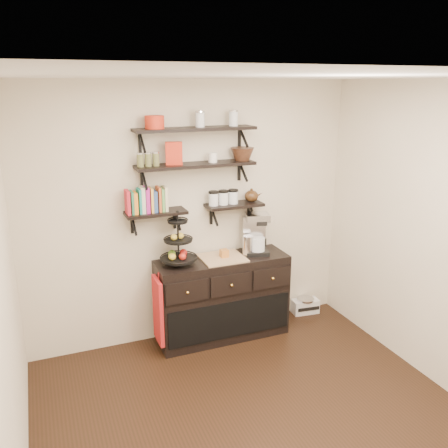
# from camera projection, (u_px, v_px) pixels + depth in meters

# --- Properties ---
(floor) EXTENTS (3.50, 3.50, 0.00)m
(floor) POSITION_uv_depth(u_px,v_px,m) (265.00, 431.00, 3.77)
(floor) COLOR black
(floor) RESTS_ON ground
(ceiling) EXTENTS (3.50, 3.50, 0.02)m
(ceiling) POSITION_uv_depth(u_px,v_px,m) (275.00, 76.00, 3.00)
(ceiling) COLOR white
(ceiling) RESTS_ON back_wall
(back_wall) EXTENTS (3.50, 0.02, 2.70)m
(back_wall) POSITION_uv_depth(u_px,v_px,m) (193.00, 214.00, 4.94)
(back_wall) COLOR beige
(back_wall) RESTS_ON ground
(left_wall) EXTENTS (0.02, 3.50, 2.70)m
(left_wall) POSITION_uv_depth(u_px,v_px,m) (2.00, 317.00, 2.76)
(left_wall) COLOR beige
(left_wall) RESTS_ON ground
(shelf_top) EXTENTS (1.20, 0.27, 0.23)m
(shelf_top) POSITION_uv_depth(u_px,v_px,m) (195.00, 129.00, 4.58)
(shelf_top) COLOR black
(shelf_top) RESTS_ON back_wall
(shelf_mid) EXTENTS (1.20, 0.27, 0.23)m
(shelf_mid) POSITION_uv_depth(u_px,v_px,m) (196.00, 165.00, 4.68)
(shelf_mid) COLOR black
(shelf_mid) RESTS_ON back_wall
(shelf_low_left) EXTENTS (0.60, 0.25, 0.23)m
(shelf_low_left) POSITION_uv_depth(u_px,v_px,m) (156.00, 213.00, 4.67)
(shelf_low_left) COLOR black
(shelf_low_left) RESTS_ON back_wall
(shelf_low_right) EXTENTS (0.60, 0.25, 0.23)m
(shelf_low_right) POSITION_uv_depth(u_px,v_px,m) (234.00, 205.00, 4.97)
(shelf_low_right) COLOR black
(shelf_low_right) RESTS_ON back_wall
(cookbooks) EXTENTS (0.40, 0.15, 0.26)m
(cookbooks) POSITION_uv_depth(u_px,v_px,m) (148.00, 200.00, 4.60)
(cookbooks) COLOR #AF1F2D
(cookbooks) RESTS_ON shelf_low_left
(glass_canisters) EXTENTS (0.32, 0.10, 0.13)m
(glass_canisters) POSITION_uv_depth(u_px,v_px,m) (223.00, 198.00, 4.90)
(glass_canisters) COLOR silver
(glass_canisters) RESTS_ON shelf_low_right
(sideboard) EXTENTS (1.40, 0.50, 0.92)m
(sideboard) POSITION_uv_depth(u_px,v_px,m) (222.00, 298.00, 5.08)
(sideboard) COLOR black
(sideboard) RESTS_ON floor
(fruit_stand) EXTENTS (0.37, 0.37, 0.54)m
(fruit_stand) POSITION_uv_depth(u_px,v_px,m) (179.00, 247.00, 4.73)
(fruit_stand) COLOR black
(fruit_stand) RESTS_ON sideboard
(candle) EXTENTS (0.08, 0.08, 0.08)m
(candle) POSITION_uv_depth(u_px,v_px,m) (224.00, 253.00, 4.94)
(candle) COLOR #AE6728
(candle) RESTS_ON sideboard
(coffee_maker) EXTENTS (0.29, 0.29, 0.45)m
(coffee_maker) POSITION_uv_depth(u_px,v_px,m) (256.00, 234.00, 5.06)
(coffee_maker) COLOR black
(coffee_maker) RESTS_ON sideboard
(thermal_carafe) EXTENTS (0.11, 0.11, 0.22)m
(thermal_carafe) POSITION_uv_depth(u_px,v_px,m) (248.00, 246.00, 5.00)
(thermal_carafe) COLOR silver
(thermal_carafe) RESTS_ON sideboard
(apron) EXTENTS (0.04, 0.29, 0.68)m
(apron) POSITION_uv_depth(u_px,v_px,m) (158.00, 311.00, 4.72)
(apron) COLOR maroon
(apron) RESTS_ON sideboard
(radio) EXTENTS (0.33, 0.23, 0.19)m
(radio) POSITION_uv_depth(u_px,v_px,m) (305.00, 306.00, 5.70)
(radio) COLOR silver
(radio) RESTS_ON floor
(recipe_box) EXTENTS (0.17, 0.10, 0.22)m
(recipe_box) POSITION_uv_depth(u_px,v_px,m) (174.00, 153.00, 4.56)
(recipe_box) COLOR red
(recipe_box) RESTS_ON shelf_mid
(walnut_bowl) EXTENTS (0.24, 0.24, 0.13)m
(walnut_bowl) POSITION_uv_depth(u_px,v_px,m) (242.00, 154.00, 4.83)
(walnut_bowl) COLOR black
(walnut_bowl) RESTS_ON shelf_mid
(ramekins) EXTENTS (0.09, 0.09, 0.10)m
(ramekins) POSITION_uv_depth(u_px,v_px,m) (213.00, 157.00, 4.72)
(ramekins) COLOR white
(ramekins) RESTS_ON shelf_mid
(teapot) EXTENTS (0.21, 0.17, 0.15)m
(teapot) POSITION_uv_depth(u_px,v_px,m) (251.00, 195.00, 5.01)
(teapot) COLOR #3A2411
(teapot) RESTS_ON shelf_low_right
(red_pot) EXTENTS (0.18, 0.18, 0.12)m
(red_pot) POSITION_uv_depth(u_px,v_px,m) (154.00, 122.00, 4.41)
(red_pot) COLOR red
(red_pot) RESTS_ON shelf_top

